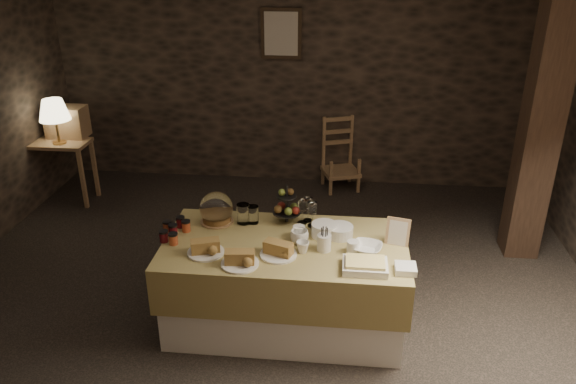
# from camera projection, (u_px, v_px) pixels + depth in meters

# --- Properties ---
(ground_plane) EXTENTS (5.50, 5.00, 0.01)m
(ground_plane) POSITION_uv_depth(u_px,v_px,m) (266.00, 297.00, 4.66)
(ground_plane) COLOR black
(ground_plane) RESTS_ON ground
(room_shell) EXTENTS (5.52, 5.02, 2.60)m
(room_shell) POSITION_uv_depth(u_px,v_px,m) (263.00, 117.00, 4.01)
(room_shell) COLOR black
(room_shell) RESTS_ON ground
(buffet_table) EXTENTS (1.78, 0.94, 0.70)m
(buffet_table) POSITION_uv_depth(u_px,v_px,m) (285.00, 278.00, 4.20)
(buffet_table) COLOR silver
(buffet_table) RESTS_ON ground_plane
(console_table) EXTENTS (0.66, 0.37, 0.70)m
(console_table) POSITION_uv_depth(u_px,v_px,m) (59.00, 153.00, 6.12)
(console_table) COLOR olive
(console_table) RESTS_ON ground_plane
(table_lamp) EXTENTS (0.32, 0.32, 0.48)m
(table_lamp) POSITION_uv_depth(u_px,v_px,m) (54.00, 110.00, 5.87)
(table_lamp) COLOR #AE8343
(table_lamp) RESTS_ON console_table
(wine_rack) EXTENTS (0.42, 0.26, 0.34)m
(wine_rack) POSITION_uv_depth(u_px,v_px,m) (67.00, 122.00, 6.16)
(wine_rack) COLOR olive
(wine_rack) RESTS_ON console_table
(chair) EXTENTS (0.49, 0.48, 0.65)m
(chair) POSITION_uv_depth(u_px,v_px,m) (341.00, 157.00, 6.56)
(chair) COLOR olive
(chair) RESTS_ON ground_plane
(timber_column) EXTENTS (0.30, 0.30, 2.60)m
(timber_column) POSITION_uv_depth(u_px,v_px,m) (542.00, 119.00, 4.81)
(timber_column) COLOR black
(timber_column) RESTS_ON ground_plane
(framed_picture) EXTENTS (0.45, 0.04, 0.55)m
(framed_picture) POSITION_uv_depth(u_px,v_px,m) (281.00, 34.00, 6.17)
(framed_picture) COLOR #322316
(framed_picture) RESTS_ON room_shell
(plate_stack_a) EXTENTS (0.19, 0.19, 0.10)m
(plate_stack_a) POSITION_uv_depth(u_px,v_px,m) (324.00, 230.00, 4.16)
(plate_stack_a) COLOR white
(plate_stack_a) RESTS_ON buffet_table
(plate_stack_b) EXTENTS (0.20, 0.20, 0.08)m
(plate_stack_b) POSITION_uv_depth(u_px,v_px,m) (340.00, 231.00, 4.15)
(plate_stack_b) COLOR white
(plate_stack_b) RESTS_ON buffet_table
(cutlery_holder) EXTENTS (0.10, 0.10, 0.12)m
(cutlery_holder) POSITION_uv_depth(u_px,v_px,m) (324.00, 243.00, 3.96)
(cutlery_holder) COLOR white
(cutlery_holder) RESTS_ON buffet_table
(cup_a) EXTENTS (0.13, 0.13, 0.10)m
(cup_a) POSITION_uv_depth(u_px,v_px,m) (299.00, 237.00, 4.06)
(cup_a) COLOR white
(cup_a) RESTS_ON buffet_table
(cup_b) EXTENTS (0.09, 0.09, 0.09)m
(cup_b) POSITION_uv_depth(u_px,v_px,m) (303.00, 247.00, 3.94)
(cup_b) COLOR white
(cup_b) RESTS_ON buffet_table
(mug_c) EXTENTS (0.09, 0.09, 0.09)m
(mug_c) POSITION_uv_depth(u_px,v_px,m) (299.00, 232.00, 4.13)
(mug_c) COLOR white
(mug_c) RESTS_ON buffet_table
(mug_d) EXTENTS (0.08, 0.08, 0.09)m
(mug_d) POSITION_uv_depth(u_px,v_px,m) (353.00, 247.00, 3.94)
(mug_d) COLOR white
(mug_d) RESTS_ON buffet_table
(bowl) EXTENTS (0.26, 0.26, 0.05)m
(bowl) POSITION_uv_depth(u_px,v_px,m) (367.00, 248.00, 3.97)
(bowl) COLOR white
(bowl) RESTS_ON buffet_table
(cake_dome) EXTENTS (0.26, 0.26, 0.26)m
(cake_dome) POSITION_uv_depth(u_px,v_px,m) (216.00, 210.00, 4.34)
(cake_dome) COLOR olive
(cake_dome) RESTS_ON buffet_table
(fruit_stand) EXTENTS (0.22, 0.22, 0.31)m
(fruit_stand) POSITION_uv_depth(u_px,v_px,m) (287.00, 208.00, 4.33)
(fruit_stand) COLOR black
(fruit_stand) RESTS_ON buffet_table
(bread_platter_left) EXTENTS (0.26, 0.26, 0.11)m
(bread_platter_left) POSITION_uv_depth(u_px,v_px,m) (205.00, 248.00, 3.93)
(bread_platter_left) COLOR white
(bread_platter_left) RESTS_ON buffet_table
(bread_platter_center) EXTENTS (0.26, 0.26, 0.11)m
(bread_platter_center) POSITION_uv_depth(u_px,v_px,m) (240.00, 260.00, 3.80)
(bread_platter_center) COLOR white
(bread_platter_center) RESTS_ON buffet_table
(bread_platter_right) EXTENTS (0.26, 0.26, 0.11)m
(bread_platter_right) POSITION_uv_depth(u_px,v_px,m) (278.00, 250.00, 3.91)
(bread_platter_right) COLOR white
(bread_platter_right) RESTS_ON buffet_table
(jam_jars) EXTENTS (0.20, 0.32, 0.07)m
(jam_jars) POSITION_uv_depth(u_px,v_px,m) (174.00, 230.00, 4.17)
(jam_jars) COLOR #591019
(jam_jars) RESTS_ON buffet_table
(tart_dish) EXTENTS (0.30, 0.22, 0.07)m
(tart_dish) POSITION_uv_depth(u_px,v_px,m) (365.00, 265.00, 3.74)
(tart_dish) COLOR white
(tart_dish) RESTS_ON buffet_table
(square_dish) EXTENTS (0.14, 0.14, 0.04)m
(square_dish) POSITION_uv_depth(u_px,v_px,m) (406.00, 269.00, 3.73)
(square_dish) COLOR white
(square_dish) RESTS_ON buffet_table
(menu_frame) EXTENTS (0.18, 0.11, 0.22)m
(menu_frame) POSITION_uv_depth(u_px,v_px,m) (398.00, 233.00, 4.03)
(menu_frame) COLOR olive
(menu_frame) RESTS_ON buffet_table
(storage_jar_a) EXTENTS (0.10, 0.10, 0.16)m
(storage_jar_a) POSITION_uv_depth(u_px,v_px,m) (243.00, 214.00, 4.33)
(storage_jar_a) COLOR white
(storage_jar_a) RESTS_ON buffet_table
(storage_jar_b) EXTENTS (0.09, 0.09, 0.14)m
(storage_jar_b) POSITION_uv_depth(u_px,v_px,m) (253.00, 215.00, 4.34)
(storage_jar_b) COLOR white
(storage_jar_b) RESTS_ON buffet_table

